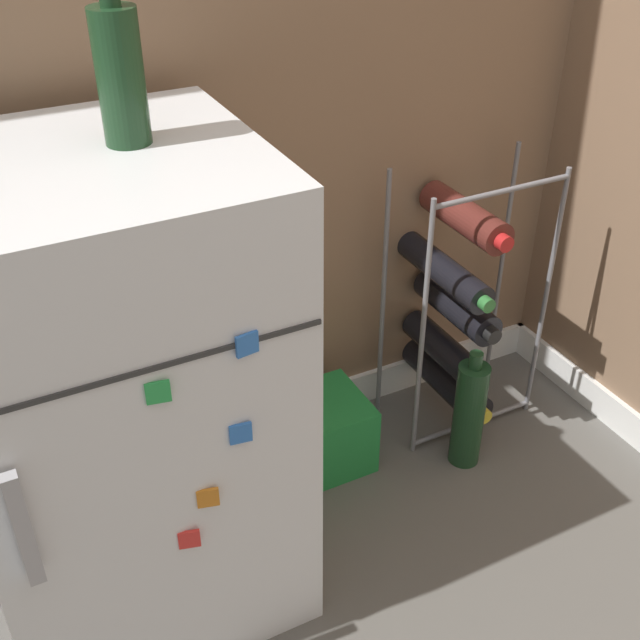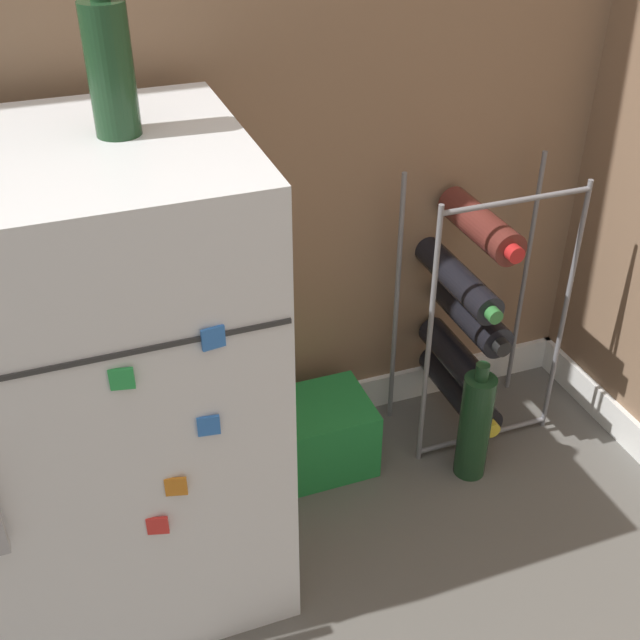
% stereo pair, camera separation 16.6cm
% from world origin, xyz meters
% --- Properties ---
extents(mini_fridge, '(0.54, 0.53, 0.93)m').
position_xyz_m(mini_fridge, '(-0.31, 0.39, 0.46)').
color(mini_fridge, silver).
rests_on(mini_fridge, ground_plane).
extents(wine_rack, '(0.37, 0.33, 0.69)m').
position_xyz_m(wine_rack, '(0.53, 0.54, 0.33)').
color(wine_rack, slate).
rests_on(wine_rack, ground_plane).
extents(soda_box, '(0.26, 0.20, 0.18)m').
position_xyz_m(soda_box, '(0.14, 0.53, 0.09)').
color(soda_box, '#1E7F38').
rests_on(soda_box, ground_plane).
extents(fridge_top_bottle, '(0.07, 0.07, 0.24)m').
position_xyz_m(fridge_top_bottle, '(-0.22, 0.42, 1.03)').
color(fridge_top_bottle, '#19381E').
rests_on(fridge_top_bottle, mini_fridge).
extents(loose_bottle_floor, '(0.08, 0.08, 0.32)m').
position_xyz_m(loose_bottle_floor, '(0.48, 0.38, 0.14)').
color(loose_bottle_floor, '#19381E').
rests_on(loose_bottle_floor, ground_plane).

